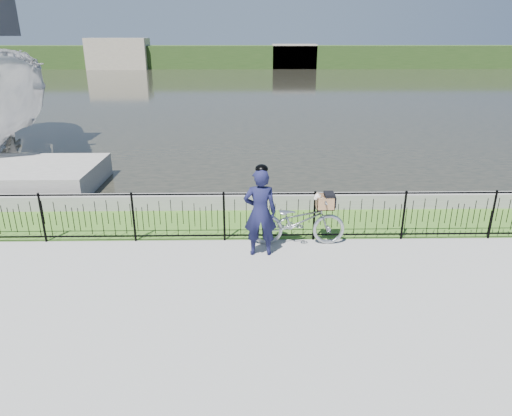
{
  "coord_description": "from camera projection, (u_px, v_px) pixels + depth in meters",
  "views": [
    {
      "loc": [
        -0.46,
        -7.77,
        4.33
      ],
      "look_at": [
        -0.31,
        1.0,
        1.0
      ],
      "focal_mm": 32.0,
      "sensor_mm": 36.0,
      "label": 1
    }
  ],
  "objects": [
    {
      "name": "bicycle_rig",
      "position": [
        298.0,
        221.0,
        9.94
      ],
      "size": [
        2.05,
        0.72,
        1.2
      ],
      "color": "#A3A7AF",
      "rests_on": "ground"
    },
    {
      "name": "ground",
      "position": [
        273.0,
        275.0,
        8.81
      ],
      "size": [
        120.0,
        120.0,
        0.0
      ],
      "primitive_type": "plane",
      "color": "gray",
      "rests_on": "ground"
    },
    {
      "name": "quay_wall",
      "position": [
        266.0,
        201.0,
        12.1
      ],
      "size": [
        60.0,
        0.3,
        0.4
      ],
      "primitive_type": "cube",
      "color": "gray",
      "rests_on": "ground"
    },
    {
      "name": "far_treeline",
      "position": [
        251.0,
        57.0,
        64.37
      ],
      "size": [
        120.0,
        6.0,
        3.0
      ],
      "primitive_type": "cube",
      "color": "#284119",
      "rests_on": "ground"
    },
    {
      "name": "grass_strip",
      "position": [
        267.0,
        223.0,
        11.24
      ],
      "size": [
        60.0,
        2.0,
        0.01
      ],
      "primitive_type": "cube",
      "color": "#3F6A21",
      "rests_on": "ground"
    },
    {
      "name": "far_building_left",
      "position": [
        119.0,
        54.0,
        62.01
      ],
      "size": [
        8.0,
        4.0,
        4.0
      ],
      "primitive_type": "cube",
      "color": "gray",
      "rests_on": "ground"
    },
    {
      "name": "water",
      "position": [
        253.0,
        88.0,
        39.66
      ],
      "size": [
        120.0,
        120.0,
        0.0
      ],
      "primitive_type": "plane",
      "color": "black",
      "rests_on": "ground"
    },
    {
      "name": "fence",
      "position": [
        269.0,
        216.0,
        10.1
      ],
      "size": [
        14.0,
        0.06,
        1.15
      ],
      "primitive_type": null,
      "color": "black",
      "rests_on": "ground"
    },
    {
      "name": "far_building_right",
      "position": [
        294.0,
        56.0,
        63.03
      ],
      "size": [
        6.0,
        3.0,
        3.2
      ],
      "primitive_type": "cube",
      "color": "gray",
      "rests_on": "ground"
    },
    {
      "name": "cyclist",
      "position": [
        260.0,
        212.0,
        9.32
      ],
      "size": [
        0.69,
        0.46,
        1.94
      ],
      "color": "#131536",
      "rests_on": "ground"
    }
  ]
}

